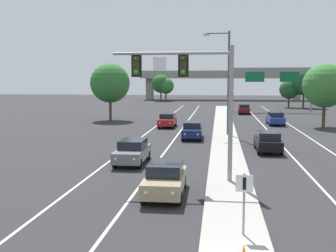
# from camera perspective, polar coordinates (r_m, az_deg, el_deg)

# --- Properties ---
(median_island) EXTENTS (2.40, 110.00, 0.15)m
(median_island) POSITION_cam_1_polar(r_m,az_deg,el_deg) (28.99, 8.17, -4.53)
(median_island) COLOR #9E9B93
(median_island) RESTS_ON ground
(lane_stripe_oncoming_center) EXTENTS (0.14, 100.00, 0.01)m
(lane_stripe_oncoming_center) POSITION_cam_1_polar(r_m,az_deg,el_deg) (36.12, 0.48, -2.38)
(lane_stripe_oncoming_center) COLOR silver
(lane_stripe_oncoming_center) RESTS_ON ground
(lane_stripe_receding_center) EXTENTS (0.14, 100.00, 0.01)m
(lane_stripe_receding_center) POSITION_cam_1_polar(r_m,az_deg,el_deg) (36.28, 15.41, -2.58)
(lane_stripe_receding_center) COLOR silver
(lane_stripe_receding_center) RESTS_ON ground
(edge_stripe_left) EXTENTS (0.14, 100.00, 0.01)m
(edge_stripe_left) POSITION_cam_1_polar(r_m,az_deg,el_deg) (36.64, -4.66, -2.27)
(edge_stripe_left) COLOR silver
(edge_stripe_left) RESTS_ON ground
(edge_stripe_right) EXTENTS (0.14, 100.00, 0.01)m
(edge_stripe_right) POSITION_cam_1_polar(r_m,az_deg,el_deg) (36.91, 20.49, -2.60)
(edge_stripe_right) COLOR silver
(edge_stripe_right) RESTS_ON ground
(overhead_signal_mast) EXTENTS (6.45, 0.44, 7.20)m
(overhead_signal_mast) POSITION_cam_1_polar(r_m,az_deg,el_deg) (22.07, 3.43, 5.71)
(overhead_signal_mast) COLOR gray
(overhead_signal_mast) RESTS_ON median_island
(median_sign_post) EXTENTS (0.60, 0.10, 2.20)m
(median_sign_post) POSITION_cam_1_polar(r_m,az_deg,el_deg) (14.84, 10.46, -9.33)
(median_sign_post) COLOR gray
(median_sign_post) RESTS_ON median_island
(street_lamp_median) EXTENTS (2.58, 0.28, 10.00)m
(street_lamp_median) POSITION_cam_1_polar(r_m,az_deg,el_deg) (40.72, 8.04, 6.75)
(street_lamp_median) COLOR #4C4C51
(street_lamp_median) RESTS_ON median_island
(car_oncoming_tan) EXTENTS (1.87, 4.49, 1.58)m
(car_oncoming_tan) POSITION_cam_1_polar(r_m,az_deg,el_deg) (20.12, -0.40, -7.24)
(car_oncoming_tan) COLOR tan
(car_oncoming_tan) RESTS_ON ground
(car_oncoming_grey) EXTENTS (1.84, 4.48, 1.58)m
(car_oncoming_grey) POSITION_cam_1_polar(r_m,az_deg,el_deg) (27.57, -4.93, -3.49)
(car_oncoming_grey) COLOR slate
(car_oncoming_grey) RESTS_ON ground
(car_oncoming_navy) EXTENTS (1.92, 4.51, 1.58)m
(car_oncoming_navy) POSITION_cam_1_polar(r_m,az_deg,el_deg) (38.73, 3.36, -0.56)
(car_oncoming_navy) COLOR #141E4C
(car_oncoming_navy) RESTS_ON ground
(car_oncoming_red) EXTENTS (1.83, 4.47, 1.58)m
(car_oncoming_red) POSITION_cam_1_polar(r_m,az_deg,el_deg) (47.96, -0.08, 0.83)
(car_oncoming_red) COLOR maroon
(car_oncoming_red) RESTS_ON ground
(car_receding_black) EXTENTS (1.83, 4.48, 1.58)m
(car_receding_black) POSITION_cam_1_polar(r_m,az_deg,el_deg) (32.72, 13.61, -2.05)
(car_receding_black) COLOR black
(car_receding_black) RESTS_ON ground
(car_receding_blue) EXTENTS (1.83, 4.47, 1.58)m
(car_receding_blue) POSITION_cam_1_polar(r_m,az_deg,el_deg) (51.92, 14.61, 1.05)
(car_receding_blue) COLOR navy
(car_receding_blue) RESTS_ON ground
(car_receding_darkred) EXTENTS (1.93, 4.51, 1.58)m
(car_receding_darkred) POSITION_cam_1_polar(r_m,az_deg,el_deg) (67.05, 10.45, 2.36)
(car_receding_darkred) COLOR #5B0F14
(car_receding_darkred) RESTS_ON ground
(highway_sign_gantry) EXTENTS (13.28, 0.42, 7.50)m
(highway_sign_gantry) POSITION_cam_1_polar(r_m,az_deg,el_deg) (72.31, 14.16, 6.80)
(highway_sign_gantry) COLOR gray
(highway_sign_gantry) RESTS_ON ground
(overpass_bridge) EXTENTS (42.40, 6.40, 7.65)m
(overpass_bridge) POSITION_cam_1_polar(r_m,az_deg,el_deg) (110.10, 7.42, 6.60)
(overpass_bridge) COLOR gray
(overpass_bridge) RESTS_ON ground
(tree_far_left_b) EXTENTS (5.31, 5.31, 7.68)m
(tree_far_left_b) POSITION_cam_1_polar(r_m,az_deg,el_deg) (56.23, -8.01, 5.89)
(tree_far_left_b) COLOR #4C3823
(tree_far_left_b) RESTS_ON ground
(tree_far_right_a) EXTENTS (5.34, 5.34, 7.73)m
(tree_far_right_a) POSITION_cam_1_polar(r_m,az_deg,el_deg) (83.68, 18.27, 5.85)
(tree_far_right_a) COLOR #4C3823
(tree_far_right_a) RESTS_ON ground
(tree_far_left_a) EXTENTS (4.01, 4.01, 5.80)m
(tree_far_left_a) POSITION_cam_1_polar(r_m,az_deg,el_deg) (103.40, -0.31, 5.55)
(tree_far_left_a) COLOR #4C3823
(tree_far_left_a) RESTS_ON ground
(tree_far_right_c) EXTENTS (5.10, 5.10, 7.38)m
(tree_far_right_c) POSITION_cam_1_polar(r_m,az_deg,el_deg) (50.89, 20.84, 5.24)
(tree_far_right_c) COLOR #4C3823
(tree_far_right_c) RESTS_ON ground
(tree_far_right_b) EXTENTS (3.72, 3.72, 5.39)m
(tree_far_right_b) POSITION_cam_1_polar(r_m,az_deg,el_deg) (83.50, 16.37, 4.86)
(tree_far_right_b) COLOR #4C3823
(tree_far_right_b) RESTS_ON ground
(tree_far_left_c) EXTENTS (4.56, 4.56, 6.60)m
(tree_far_left_c) POSITION_cam_1_polar(r_m,az_deg,el_deg) (103.77, -0.99, 5.85)
(tree_far_left_c) COLOR #4C3823
(tree_far_left_c) RESTS_ON ground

